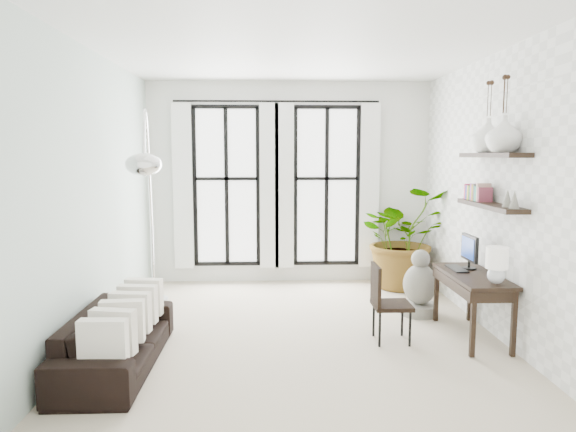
{
  "coord_description": "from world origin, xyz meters",
  "views": [
    {
      "loc": [
        -0.31,
        -5.73,
        2.06
      ],
      "look_at": [
        -0.1,
        0.3,
        1.33
      ],
      "focal_mm": 32.0,
      "sensor_mm": 36.0,
      "label": 1
    }
  ],
  "objects_px": {
    "desk": "(474,278)",
    "desk_chair": "(385,298)",
    "buddha": "(420,288)",
    "arc_lamp": "(147,161)",
    "plant": "(404,237)",
    "sofa": "(117,339)"
  },
  "relations": [
    {
      "from": "desk",
      "to": "desk_chair",
      "type": "relative_size",
      "value": 1.44
    },
    {
      "from": "buddha",
      "to": "desk",
      "type": "bearing_deg",
      "value": -69.72
    },
    {
      "from": "arc_lamp",
      "to": "buddha",
      "type": "distance_m",
      "value": 3.72
    },
    {
      "from": "plant",
      "to": "arc_lamp",
      "type": "xyz_separation_m",
      "value": [
        -3.45,
        -1.86,
        1.19
      ]
    },
    {
      "from": "plant",
      "to": "arc_lamp",
      "type": "distance_m",
      "value": 4.09
    },
    {
      "from": "plant",
      "to": "arc_lamp",
      "type": "height_order",
      "value": "arc_lamp"
    },
    {
      "from": "desk_chair",
      "to": "arc_lamp",
      "type": "relative_size",
      "value": 0.34
    },
    {
      "from": "desk",
      "to": "buddha",
      "type": "bearing_deg",
      "value": 110.28
    },
    {
      "from": "plant",
      "to": "desk",
      "type": "bearing_deg",
      "value": -85.07
    },
    {
      "from": "buddha",
      "to": "desk_chair",
      "type": "bearing_deg",
      "value": -125.57
    },
    {
      "from": "plant",
      "to": "desk_chair",
      "type": "bearing_deg",
      "value": -109.23
    },
    {
      "from": "plant",
      "to": "desk_chair",
      "type": "xyz_separation_m",
      "value": [
        -0.8,
        -2.3,
        -0.3
      ]
    },
    {
      "from": "sofa",
      "to": "desk_chair",
      "type": "bearing_deg",
      "value": -78.08
    },
    {
      "from": "desk_chair",
      "to": "arc_lamp",
      "type": "xyz_separation_m",
      "value": [
        -2.65,
        0.45,
        1.49
      ]
    },
    {
      "from": "desk_chair",
      "to": "arc_lamp",
      "type": "height_order",
      "value": "arc_lamp"
    },
    {
      "from": "desk",
      "to": "buddha",
      "type": "distance_m",
      "value": 1.02
    },
    {
      "from": "sofa",
      "to": "desk_chair",
      "type": "relative_size",
      "value": 2.19
    },
    {
      "from": "desk",
      "to": "arc_lamp",
      "type": "xyz_separation_m",
      "value": [
        -3.65,
        0.42,
        1.29
      ]
    },
    {
      "from": "arc_lamp",
      "to": "buddha",
      "type": "bearing_deg",
      "value": 8.32
    },
    {
      "from": "desk",
      "to": "arc_lamp",
      "type": "bearing_deg",
      "value": 173.46
    },
    {
      "from": "desk_chair",
      "to": "arc_lamp",
      "type": "distance_m",
      "value": 3.07
    },
    {
      "from": "desk",
      "to": "arc_lamp",
      "type": "distance_m",
      "value": 3.89
    }
  ]
}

